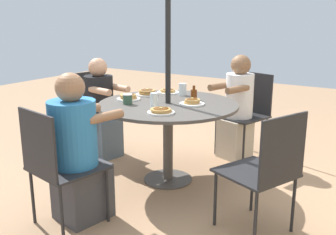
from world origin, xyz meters
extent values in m
plane|color=tan|center=(0.00, 0.00, 0.00)|extent=(12.00, 12.00, 0.00)
cylinder|color=#4C4742|center=(0.00, 0.00, 0.01)|extent=(0.47, 0.47, 0.01)
cylinder|color=#4C4742|center=(0.00, 0.00, 0.37)|extent=(0.09, 0.09, 0.74)
cylinder|color=#4C4742|center=(0.00, 0.00, 0.75)|extent=(1.30, 1.30, 0.03)
cylinder|color=black|center=(0.00, 0.00, 1.24)|extent=(0.05, 0.05, 2.48)
cylinder|color=#232326|center=(0.53, 0.75, 0.22)|extent=(0.02, 0.02, 0.44)
cylinder|color=#232326|center=(0.16, 0.91, 0.22)|extent=(0.02, 0.02, 0.44)
cylinder|color=#232326|center=(0.68, 1.12, 0.22)|extent=(0.02, 0.02, 0.44)
cylinder|color=#232326|center=(0.31, 1.28, 0.22)|extent=(0.02, 0.02, 0.44)
cube|color=#232326|center=(0.42, 1.01, 0.45)|extent=(0.62, 0.62, 0.02)
cube|color=#232326|center=(0.51, 1.22, 0.69)|extent=(0.42, 0.19, 0.46)
cylinder|color=#232326|center=(-0.80, 0.45, 0.22)|extent=(0.02, 0.02, 0.44)
cylinder|color=#232326|center=(-0.92, 0.07, 0.22)|extent=(0.02, 0.02, 0.44)
cylinder|color=#232326|center=(-1.18, 0.57, 0.22)|extent=(0.02, 0.02, 0.44)
cylinder|color=#232326|center=(-1.30, 0.19, 0.22)|extent=(0.02, 0.02, 0.44)
cube|color=#232326|center=(-1.05, 0.32, 0.45)|extent=(0.59, 0.59, 0.02)
cube|color=#232326|center=(-1.27, 0.38, 0.69)|extent=(0.15, 0.43, 0.46)
cube|color=beige|center=(-0.95, 0.29, 0.22)|extent=(0.39, 0.37, 0.44)
cylinder|color=white|center=(-0.99, 0.30, 0.69)|extent=(0.30, 0.30, 0.50)
sphere|color=brown|center=(-0.99, 0.30, 1.04)|extent=(0.22, 0.22, 0.22)
cylinder|color=brown|center=(-0.78, 0.36, 0.81)|extent=(0.32, 0.16, 0.07)
cylinder|color=brown|center=(-0.85, 0.13, 0.81)|extent=(0.32, 0.16, 0.07)
cylinder|color=#232326|center=(-0.36, -0.85, 0.22)|extent=(0.02, 0.02, 0.44)
cylinder|color=#232326|center=(0.03, -0.92, 0.22)|extent=(0.02, 0.02, 0.44)
cylinder|color=#232326|center=(-0.43, -1.24, 0.22)|extent=(0.02, 0.02, 0.44)
cylinder|color=#232326|center=(-0.04, -1.31, 0.22)|extent=(0.02, 0.02, 0.44)
cube|color=#232326|center=(-0.20, -1.08, 0.45)|extent=(0.55, 0.55, 0.02)
cube|color=#232326|center=(-0.24, -1.30, 0.69)|extent=(0.44, 0.10, 0.46)
cube|color=slate|center=(-0.18, -0.97, 0.22)|extent=(0.35, 0.38, 0.44)
cylinder|color=black|center=(-0.19, -1.02, 0.68)|extent=(0.31, 0.31, 0.47)
sphere|color=tan|center=(-0.19, -1.02, 1.00)|extent=(0.20, 0.20, 0.20)
cylinder|color=tan|center=(-0.28, -0.81, 0.79)|extent=(0.13, 0.32, 0.07)
cylinder|color=tan|center=(-0.03, -0.86, 0.79)|extent=(0.13, 0.32, 0.07)
cylinder|color=#232326|center=(0.84, -0.36, 0.22)|extent=(0.02, 0.02, 0.44)
cylinder|color=#232326|center=(0.92, 0.03, 0.22)|extent=(0.02, 0.02, 0.44)
cylinder|color=#232326|center=(1.24, -0.44, 0.22)|extent=(0.02, 0.02, 0.44)
cylinder|color=#232326|center=(1.31, -0.04, 0.22)|extent=(0.02, 0.02, 0.44)
cube|color=#232326|center=(1.08, -0.20, 0.45)|extent=(0.55, 0.55, 0.02)
cube|color=#232326|center=(1.30, -0.25, 0.69)|extent=(0.10, 0.44, 0.46)
cube|color=#3D3D42|center=(0.97, -0.18, 0.22)|extent=(0.43, 0.40, 0.44)
cylinder|color=teal|center=(1.02, -0.19, 0.70)|extent=(0.36, 0.36, 0.51)
sphere|color=#A3704C|center=(1.02, -0.19, 1.05)|extent=(0.22, 0.22, 0.22)
cylinder|color=#A3704C|center=(0.80, -0.30, 0.82)|extent=(0.32, 0.13, 0.07)
cylinder|color=#A3704C|center=(0.86, -0.02, 0.82)|extent=(0.32, 0.13, 0.07)
cylinder|color=white|center=(0.08, -0.40, 0.77)|extent=(0.23, 0.23, 0.01)
cylinder|color=#BC8947|center=(0.08, -0.40, 0.78)|extent=(0.16, 0.16, 0.01)
cylinder|color=#BC8947|center=(0.07, -0.41, 0.79)|extent=(0.16, 0.16, 0.01)
cylinder|color=#BC8947|center=(0.08, -0.41, 0.80)|extent=(0.15, 0.15, 0.01)
cylinder|color=#BC8947|center=(0.08, -0.41, 0.81)|extent=(0.15, 0.15, 0.01)
ellipsoid|color=brown|center=(0.08, -0.40, 0.82)|extent=(0.12, 0.11, 0.00)
cube|color=#F4E084|center=(0.08, -0.40, 0.83)|extent=(0.03, 0.03, 0.01)
cylinder|color=white|center=(-0.41, -0.26, 0.77)|extent=(0.23, 0.23, 0.01)
cylinder|color=#BC8947|center=(-0.41, -0.26, 0.78)|extent=(0.16, 0.16, 0.01)
cylinder|color=#BC8947|center=(-0.41, -0.26, 0.80)|extent=(0.15, 0.15, 0.01)
ellipsoid|color=brown|center=(-0.41, -0.26, 0.80)|extent=(0.12, 0.11, 0.00)
cube|color=#F4E084|center=(-0.41, -0.26, 0.81)|extent=(0.03, 0.03, 0.01)
cylinder|color=white|center=(-0.20, -0.38, 0.77)|extent=(0.23, 0.23, 0.01)
cylinder|color=#BC8947|center=(-0.20, -0.37, 0.78)|extent=(0.16, 0.16, 0.01)
cylinder|color=#BC8947|center=(-0.20, -0.37, 0.79)|extent=(0.17, 0.17, 0.01)
cylinder|color=#BC8947|center=(-0.20, -0.38, 0.80)|extent=(0.15, 0.15, 0.01)
cylinder|color=#BC8947|center=(-0.19, -0.37, 0.81)|extent=(0.17, 0.17, 0.01)
ellipsoid|color=brown|center=(-0.20, -0.38, 0.82)|extent=(0.13, 0.12, 0.00)
cube|color=#F4E084|center=(-0.20, -0.37, 0.83)|extent=(0.02, 0.02, 0.01)
cylinder|color=white|center=(0.36, 0.16, 0.77)|extent=(0.23, 0.23, 0.01)
cylinder|color=#BC8947|center=(0.35, 0.16, 0.79)|extent=(0.17, 0.17, 0.01)
cylinder|color=#BC8947|center=(0.36, 0.16, 0.80)|extent=(0.17, 0.17, 0.01)
ellipsoid|color=brown|center=(0.36, 0.16, 0.81)|extent=(0.14, 0.13, 0.00)
cube|color=#F4E084|center=(0.36, 0.16, 0.81)|extent=(0.02, 0.02, 0.01)
cylinder|color=white|center=(-0.06, 0.22, 0.77)|extent=(0.23, 0.23, 0.01)
cylinder|color=#BC8947|center=(-0.06, 0.21, 0.79)|extent=(0.14, 0.14, 0.01)
cylinder|color=#BC8947|center=(-0.07, 0.22, 0.80)|extent=(0.14, 0.14, 0.01)
cylinder|color=#BC8947|center=(-0.07, 0.22, 0.81)|extent=(0.14, 0.14, 0.01)
ellipsoid|color=brown|center=(-0.06, 0.22, 0.82)|extent=(0.11, 0.10, 0.00)
cube|color=#F4E084|center=(-0.07, 0.22, 0.82)|extent=(0.03, 0.03, 0.01)
cylinder|color=#602D0F|center=(-0.26, 0.13, 0.81)|extent=(0.06, 0.06, 0.10)
cylinder|color=#602D0F|center=(-0.26, 0.13, 0.88)|extent=(0.03, 0.03, 0.04)
torus|color=#602D0F|center=(-0.23, 0.13, 0.83)|extent=(0.05, 0.01, 0.05)
cylinder|color=#33513D|center=(0.23, -0.29, 0.81)|extent=(0.08, 0.08, 0.09)
cylinder|color=white|center=(0.23, -0.29, 0.85)|extent=(0.09, 0.09, 0.01)
cylinder|color=silver|center=(0.25, 0.02, 0.83)|extent=(0.07, 0.07, 0.14)
cylinder|color=silver|center=(-0.39, -0.07, 0.83)|extent=(0.08, 0.08, 0.12)
camera|label=1|loc=(3.00, 1.89, 1.56)|focal=42.00mm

